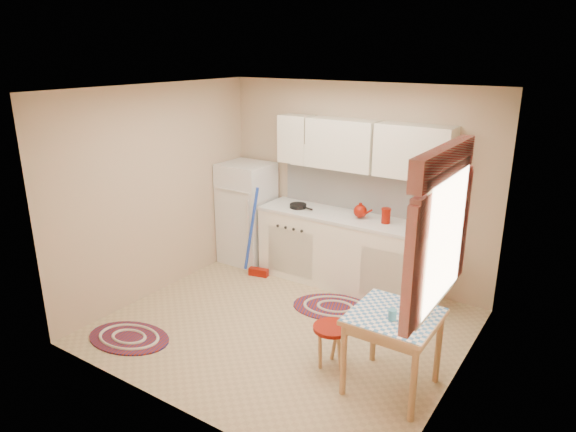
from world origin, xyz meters
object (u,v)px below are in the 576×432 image
at_px(base_cabinets, 345,252).
at_px(stool, 331,346).
at_px(fridge, 247,213).
at_px(table, 392,352).

bearing_deg(base_cabinets, stool, -66.23).
height_order(base_cabinets, stool, base_cabinets).
height_order(fridge, base_cabinets, fridge).
relative_size(fridge, base_cabinets, 0.62).
height_order(base_cabinets, table, base_cabinets).
height_order(table, stool, table).
bearing_deg(table, base_cabinets, 128.63).
xyz_separation_m(base_cabinets, table, (1.32, -1.65, -0.08)).
distance_m(table, stool, 0.61).
xyz_separation_m(fridge, base_cabinets, (1.51, 0.05, -0.26)).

